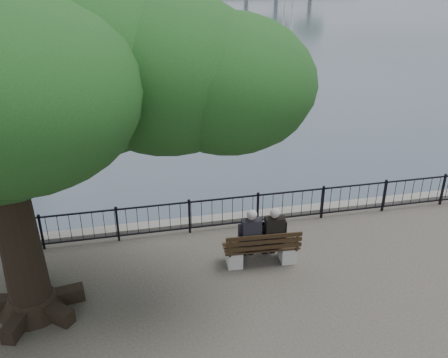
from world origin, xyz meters
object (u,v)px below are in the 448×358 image
object	(u,v)px
person_right	(272,235)
tree	(30,69)
person_left	(250,237)
bench	(261,252)

from	to	relation	value
person_right	tree	world-z (taller)	tree
person_right	tree	xyz separation A→B (m)	(-5.08, -0.62, 4.70)
person_left	tree	size ratio (longest dim) A/B	0.16
bench	person_right	world-z (taller)	person_right
person_right	bench	bearing A→B (deg)	-162.87
person_left	person_right	size ratio (longest dim) A/B	1.00
person_left	person_right	world-z (taller)	same
person_right	person_left	bearing A→B (deg)	176.83
bench	person_left	xyz separation A→B (m)	(-0.28, 0.13, 0.39)
bench	person_left	distance (m)	0.50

